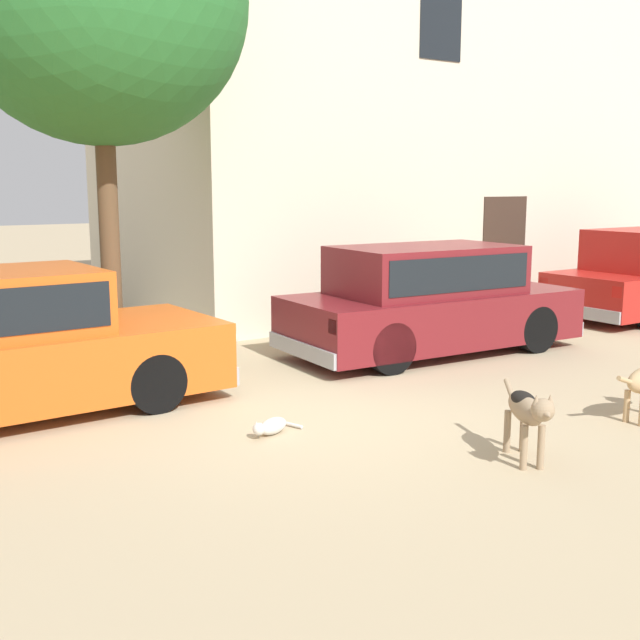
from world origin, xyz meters
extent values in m
plane|color=tan|center=(0.00, 0.00, 0.00)|extent=(80.00, 80.00, 0.00)
cube|color=#999BA0|center=(-0.37, 1.60, 0.26)|extent=(0.18, 1.70, 0.20)
sphere|color=silver|center=(-0.36, 2.29, 0.66)|extent=(0.20, 0.20, 0.20)
sphere|color=silver|center=(-0.31, 0.92, 0.66)|extent=(0.20, 0.20, 0.20)
cylinder|color=black|center=(-1.27, 2.34, 0.31)|extent=(0.63, 0.22, 0.62)
cylinder|color=black|center=(-1.22, 0.80, 0.31)|extent=(0.63, 0.22, 0.62)
cube|color=maroon|center=(3.11, 1.46, 0.50)|extent=(4.24, 1.90, 0.69)
cube|color=maroon|center=(2.99, 1.46, 1.17)|extent=(2.57, 1.58, 0.65)
cube|color=black|center=(2.99, 1.46, 1.18)|extent=(2.37, 1.60, 0.46)
cube|color=#999BA0|center=(5.17, 1.36, 0.26)|extent=(0.20, 1.67, 0.20)
cube|color=#999BA0|center=(1.05, 1.56, 0.26)|extent=(0.20, 1.67, 0.20)
sphere|color=silver|center=(5.23, 2.02, 0.65)|extent=(0.20, 0.20, 0.20)
sphere|color=silver|center=(5.17, 0.68, 0.65)|extent=(0.20, 0.20, 0.20)
cube|color=red|center=(1.09, 2.29, 0.67)|extent=(0.05, 0.18, 0.18)
cube|color=red|center=(1.01, 0.83, 0.67)|extent=(0.05, 0.18, 0.18)
cylinder|color=black|center=(4.39, 2.15, 0.33)|extent=(0.67, 0.23, 0.66)
cylinder|color=black|center=(4.32, 0.64, 0.33)|extent=(0.67, 0.23, 0.66)
cylinder|color=black|center=(1.90, 2.27, 0.33)|extent=(0.67, 0.23, 0.66)
cylinder|color=black|center=(1.83, 0.77, 0.33)|extent=(0.67, 0.23, 0.66)
cube|color=#999BA0|center=(6.42, 1.60, 0.26)|extent=(0.14, 1.65, 0.20)
cube|color=red|center=(6.41, 2.32, 0.66)|extent=(0.04, 0.18, 0.18)
cube|color=red|center=(6.43, 0.87, 0.66)|extent=(0.04, 0.18, 0.18)
cylinder|color=black|center=(7.27, 2.34, 0.34)|extent=(0.68, 0.21, 0.68)
cube|color=beige|center=(9.32, 6.56, 3.65)|extent=(17.00, 5.87, 7.29)
cube|color=#38281E|center=(6.77, 3.61, 1.05)|extent=(1.10, 0.02, 2.10)
cube|color=black|center=(5.07, 3.61, 4.92)|extent=(0.90, 0.02, 1.10)
cylinder|color=#997F60|center=(0.82, -2.50, 0.19)|extent=(0.06, 0.06, 0.38)
cylinder|color=#997F60|center=(0.69, -2.43, 0.19)|extent=(0.06, 0.06, 0.38)
cylinder|color=#997F60|center=(1.02, -2.12, 0.19)|extent=(0.06, 0.06, 0.38)
cylinder|color=#997F60|center=(0.90, -2.05, 0.19)|extent=(0.06, 0.06, 0.38)
ellipsoid|color=#997F60|center=(0.86, -2.27, 0.46)|extent=(0.48, 0.67, 0.23)
ellipsoid|color=black|center=(0.88, -2.23, 0.52)|extent=(0.33, 0.41, 0.13)
sphere|color=#997F60|center=(0.67, -2.62, 0.56)|extent=(0.19, 0.19, 0.19)
cone|color=#997F60|center=(0.62, -2.71, 0.55)|extent=(0.14, 0.14, 0.10)
cone|color=#997F60|center=(0.72, -2.65, 0.65)|extent=(0.09, 0.09, 0.09)
cone|color=#997F60|center=(0.62, -2.59, 0.65)|extent=(0.09, 0.09, 0.09)
cylinder|color=#997F60|center=(1.05, -1.91, 0.52)|extent=(0.15, 0.22, 0.16)
cylinder|color=tan|center=(2.55, -2.08, 0.16)|extent=(0.06, 0.06, 0.32)
cylinder|color=tan|center=(2.36, -2.17, 0.47)|extent=(0.23, 0.06, 0.12)
ellipsoid|color=beige|center=(-0.57, -0.48, 0.08)|extent=(0.38, 0.27, 0.16)
sphere|color=beige|center=(-0.76, -0.55, 0.10)|extent=(0.12, 0.12, 0.12)
cone|color=beige|center=(-0.75, -0.58, 0.15)|extent=(0.05, 0.05, 0.05)
cone|color=beige|center=(-0.77, -0.53, 0.15)|extent=(0.05, 0.05, 0.05)
cylinder|color=beige|center=(-0.31, -0.41, 0.02)|extent=(0.11, 0.22, 0.04)
cylinder|color=brown|center=(-0.96, 2.84, 1.57)|extent=(0.24, 0.24, 3.13)
camera|label=1|loc=(-4.08, -6.62, 2.33)|focal=43.68mm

